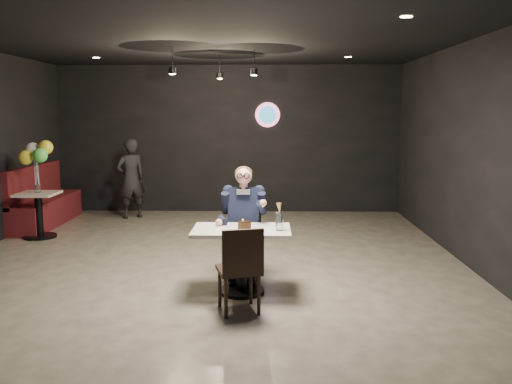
{
  "coord_description": "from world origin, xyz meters",
  "views": [
    {
      "loc": [
        0.83,
        -6.64,
        2.05
      ],
      "look_at": [
        0.67,
        -0.07,
        1.08
      ],
      "focal_mm": 38.0,
      "sensor_mm": 36.0,
      "label": 1
    }
  ],
  "objects_px": {
    "sundae_glass": "(280,221)",
    "side_table": "(39,215)",
    "seated_man": "(244,221)",
    "balloon_vase": "(37,188)",
    "passerby": "(131,179)",
    "chair_near": "(239,268)",
    "booth_bench": "(45,195)",
    "main_table": "(242,261)",
    "chair_far": "(244,242)"
  },
  "relations": [
    {
      "from": "main_table",
      "to": "chair_far",
      "type": "bearing_deg",
      "value": 90.0
    },
    {
      "from": "booth_bench",
      "to": "seated_man",
      "type": "bearing_deg",
      "value": -39.7
    },
    {
      "from": "chair_far",
      "to": "sundae_glass",
      "type": "xyz_separation_m",
      "value": [
        0.43,
        -0.62,
        0.39
      ]
    },
    {
      "from": "seated_man",
      "to": "balloon_vase",
      "type": "height_order",
      "value": "seated_man"
    },
    {
      "from": "seated_man",
      "to": "passerby",
      "type": "relative_size",
      "value": 0.93
    },
    {
      "from": "chair_far",
      "to": "sundae_glass",
      "type": "relative_size",
      "value": 4.66
    },
    {
      "from": "balloon_vase",
      "to": "seated_man",
      "type": "bearing_deg",
      "value": -31.56
    },
    {
      "from": "main_table",
      "to": "chair_far",
      "type": "height_order",
      "value": "chair_far"
    },
    {
      "from": "chair_near",
      "to": "booth_bench",
      "type": "relative_size",
      "value": 0.42
    },
    {
      "from": "sundae_glass",
      "to": "booth_bench",
      "type": "distance_m",
      "value": 5.64
    },
    {
      "from": "main_table",
      "to": "passerby",
      "type": "distance_m",
      "value": 5.01
    },
    {
      "from": "sundae_glass",
      "to": "balloon_vase",
      "type": "relative_size",
      "value": 1.34
    },
    {
      "from": "side_table",
      "to": "passerby",
      "type": "bearing_deg",
      "value": 57.26
    },
    {
      "from": "main_table",
      "to": "sundae_glass",
      "type": "distance_m",
      "value": 0.64
    },
    {
      "from": "main_table",
      "to": "booth_bench",
      "type": "relative_size",
      "value": 0.5
    },
    {
      "from": "main_table",
      "to": "booth_bench",
      "type": "bearing_deg",
      "value": 135.7
    },
    {
      "from": "booth_bench",
      "to": "passerby",
      "type": "relative_size",
      "value": 1.42
    },
    {
      "from": "chair_near",
      "to": "seated_man",
      "type": "height_order",
      "value": "seated_man"
    },
    {
      "from": "balloon_vase",
      "to": "side_table",
      "type": "bearing_deg",
      "value": 0.0
    },
    {
      "from": "side_table",
      "to": "sundae_glass",
      "type": "bearing_deg",
      "value": -35.25
    },
    {
      "from": "passerby",
      "to": "main_table",
      "type": "bearing_deg",
      "value": 84.33
    },
    {
      "from": "chair_far",
      "to": "booth_bench",
      "type": "height_order",
      "value": "booth_bench"
    },
    {
      "from": "booth_bench",
      "to": "passerby",
      "type": "distance_m",
      "value": 1.58
    },
    {
      "from": "balloon_vase",
      "to": "passerby",
      "type": "xyz_separation_m",
      "value": [
        1.1,
        1.71,
        -0.05
      ]
    },
    {
      "from": "sundae_glass",
      "to": "main_table",
      "type": "bearing_deg",
      "value": 170.35
    },
    {
      "from": "chair_far",
      "to": "sundae_glass",
      "type": "height_order",
      "value": "sundae_glass"
    },
    {
      "from": "main_table",
      "to": "chair_far",
      "type": "relative_size",
      "value": 1.2
    },
    {
      "from": "seated_man",
      "to": "booth_bench",
      "type": "height_order",
      "value": "seated_man"
    },
    {
      "from": "chair_near",
      "to": "passerby",
      "type": "bearing_deg",
      "value": 99.93
    },
    {
      "from": "main_table",
      "to": "balloon_vase",
      "type": "xyz_separation_m",
      "value": [
        -3.48,
        2.68,
        0.45
      ]
    },
    {
      "from": "chair_near",
      "to": "booth_bench",
      "type": "height_order",
      "value": "booth_bench"
    },
    {
      "from": "main_table",
      "to": "passerby",
      "type": "height_order",
      "value": "passerby"
    },
    {
      "from": "seated_man",
      "to": "side_table",
      "type": "distance_m",
      "value": 4.09
    },
    {
      "from": "chair_near",
      "to": "sundae_glass",
      "type": "relative_size",
      "value": 4.66
    },
    {
      "from": "chair_near",
      "to": "passerby",
      "type": "distance_m",
      "value": 5.52
    },
    {
      "from": "side_table",
      "to": "balloon_vase",
      "type": "relative_size",
      "value": 5.18
    },
    {
      "from": "chair_far",
      "to": "seated_man",
      "type": "height_order",
      "value": "seated_man"
    },
    {
      "from": "sundae_glass",
      "to": "side_table",
      "type": "height_order",
      "value": "sundae_glass"
    },
    {
      "from": "sundae_glass",
      "to": "passerby",
      "type": "distance_m",
      "value": 5.27
    },
    {
      "from": "sundae_glass",
      "to": "side_table",
      "type": "xyz_separation_m",
      "value": [
        -3.9,
        2.76,
        -0.47
      ]
    },
    {
      "from": "booth_bench",
      "to": "balloon_vase",
      "type": "distance_m",
      "value": 1.08
    },
    {
      "from": "chair_far",
      "to": "seated_man",
      "type": "relative_size",
      "value": 0.64
    },
    {
      "from": "main_table",
      "to": "chair_near",
      "type": "distance_m",
      "value": 0.59
    },
    {
      "from": "side_table",
      "to": "balloon_vase",
      "type": "xyz_separation_m",
      "value": [
        0.0,
        0.0,
        0.44
      ]
    },
    {
      "from": "chair_near",
      "to": "sundae_glass",
      "type": "height_order",
      "value": "sundae_glass"
    },
    {
      "from": "main_table",
      "to": "balloon_vase",
      "type": "distance_m",
      "value": 4.41
    },
    {
      "from": "main_table",
      "to": "passerby",
      "type": "relative_size",
      "value": 0.71
    },
    {
      "from": "chair_far",
      "to": "passerby",
      "type": "xyz_separation_m",
      "value": [
        -2.38,
        3.84,
        0.31
      ]
    },
    {
      "from": "chair_far",
      "to": "side_table",
      "type": "bearing_deg",
      "value": 148.44
    },
    {
      "from": "chair_near",
      "to": "side_table",
      "type": "bearing_deg",
      "value": 121.16
    }
  ]
}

